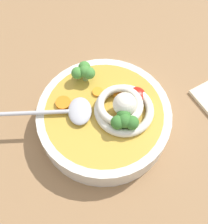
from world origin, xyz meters
The scene contains 10 objects.
table_slab centered at (0.00, 0.00, 1.45)cm, with size 138.61×138.61×2.91cm, color #936D47.
soup_bowl centered at (-2.51, 2.36, 5.63)cm, with size 25.76×25.76×5.27cm.
noodle_pile centered at (-6.02, 2.74, 9.73)cm, with size 12.34×12.10×4.96cm.
soup_spoon centered at (3.36, 1.76, 8.98)cm, with size 17.46×6.42×1.60cm.
chili_sauce_dollop centered at (-8.92, -0.39, 9.08)cm, with size 4.01×3.61×1.80cm, color #B2190F.
broccoli_floret_front centered at (-5.63, 5.97, 10.65)cm, with size 4.99×4.29×3.94cm.
broccoli_floret_right centered at (0.35, -5.94, 10.49)cm, with size 4.67×4.02×3.69cm.
carrot_slice_extra_b centered at (-6.00, -1.21, 8.53)cm, with size 2.39×2.39×0.70cm, color orange.
carrot_slice_near_spoon centered at (-1.95, -2.14, 8.42)cm, with size 2.11×2.11×0.49cm, color orange.
carrot_slice_extra_a centered at (4.93, -0.55, 8.54)cm, with size 2.92×2.92×0.73cm, color orange.
Camera 1 is at (1.54, 29.19, 56.46)cm, focal length 47.05 mm.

